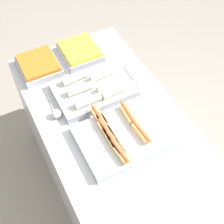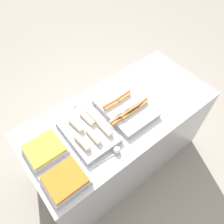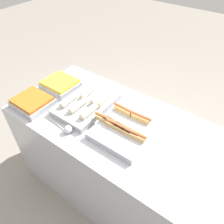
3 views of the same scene
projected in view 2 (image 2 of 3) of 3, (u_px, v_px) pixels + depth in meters
ground_plane at (118, 158)px, 2.66m from camera, size 12.00×12.00×0.00m
counter at (119, 139)px, 2.29m from camera, size 1.78×0.83×0.92m
tray_hotdogs at (125, 108)px, 1.92m from camera, size 0.42×0.51×0.10m
tray_wraps at (88, 130)px, 1.77m from camera, size 0.34×0.49×0.10m
tray_side_front at (65, 180)px, 1.52m from camera, size 0.29×0.26×0.07m
tray_side_back at (45, 150)px, 1.67m from camera, size 0.29×0.26×0.07m
serving_spoon_near at (116, 151)px, 1.67m from camera, size 0.24×0.06×0.06m
serving_spoon_far at (75, 107)px, 1.94m from camera, size 0.22×0.06×0.06m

